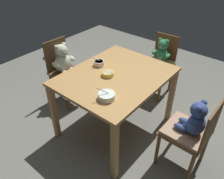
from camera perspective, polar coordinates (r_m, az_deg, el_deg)
The scene contains 9 objects.
ground_plane at distance 2.88m, azimuth 0.78°, elevation -9.57°, with size 5.20×5.20×0.04m.
dining_table at distance 2.44m, azimuth 0.91°, elevation 1.87°, with size 1.17×0.94×0.76m.
teddy_chair_near_right at distance 3.25m, azimuth 12.06°, elevation 7.54°, with size 0.44×0.38×0.84m.
teddy_chair_far_center at distance 3.06m, azimuth -12.11°, elevation 6.30°, with size 0.39×0.43×0.86m.
teddy_chair_near_front at distance 2.22m, azimuth 19.56°, elevation -8.90°, with size 0.41×0.41×0.85m.
porridge_bowl_yellow_center at distance 2.37m, azimuth -1.05°, elevation 4.02°, with size 0.13×0.13×0.05m.
porridge_bowl_white_near_left at distance 2.04m, azimuth -1.39°, elevation -1.64°, with size 0.16×0.16×0.13m.
porridge_bowl_cream_far_center at distance 2.56m, azimuth -3.31°, elevation 6.65°, with size 0.12×0.12×0.11m.
metal_pail at distance 4.56m, azimuth -14.60°, elevation 9.83°, with size 0.23×0.23×0.26m, color #93969B.
Camera 1 is at (-1.60, -1.26, 2.02)m, focal length 36.27 mm.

